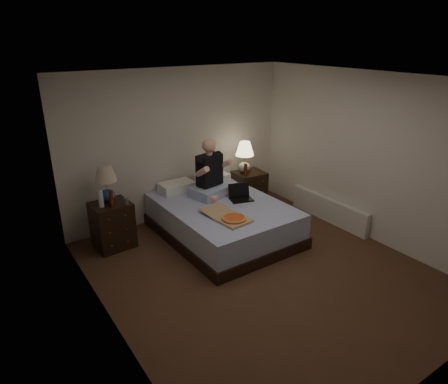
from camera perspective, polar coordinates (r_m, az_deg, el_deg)
floor at (r=5.49m, az=5.37°, el=-11.19°), size 4.00×4.50×0.00m
ceiling at (r=4.64m, az=6.47°, el=15.73°), size 4.00×4.50×0.00m
wall_back at (r=6.72m, az=-6.50°, el=6.71°), size 4.00×0.00×2.50m
wall_front at (r=3.67m, az=29.10°, el=-9.28°), size 4.00×0.00×2.50m
wall_left at (r=4.04m, az=-16.65°, el=-4.50°), size 0.00×4.50×2.50m
wall_right at (r=6.34m, az=19.99°, el=4.61°), size 0.00×4.50×2.50m
bed at (r=6.25m, az=-0.24°, el=-3.93°), size 1.65×2.18×0.54m
nightstand_left at (r=6.12m, az=-15.63°, el=-4.58°), size 0.56×0.51×0.70m
nightstand_right at (r=7.24m, az=3.59°, el=0.32°), size 0.56×0.51×0.68m
lamp_left at (r=5.95m, az=-16.47°, el=1.17°), size 0.33×0.33×0.56m
lamp_right at (r=7.02m, az=2.96°, el=4.96°), size 0.36×0.36×0.56m
water_bottle at (r=5.85m, az=-17.18°, el=-0.92°), size 0.07×0.07×0.25m
soda_can at (r=5.87m, az=-13.80°, el=-1.26°), size 0.07×0.07×0.10m
beer_bottle_left at (r=5.84m, az=-15.80°, el=-0.89°), size 0.06×0.06×0.23m
beer_bottle_right at (r=6.90m, az=3.10°, el=3.22°), size 0.06×0.06×0.23m
person at (r=6.29m, az=-1.78°, el=3.47°), size 0.76×0.65×0.93m
laptop at (r=6.22m, az=2.51°, el=-0.14°), size 0.40×0.36×0.24m
pizza_box at (r=5.54m, az=1.43°, el=-3.86°), size 0.48×0.80×0.08m
radiator at (r=6.98m, az=14.71°, el=-2.46°), size 0.10×1.60×0.40m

